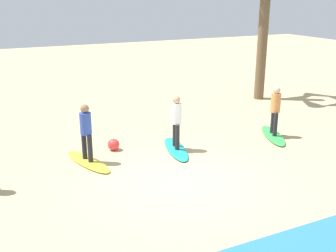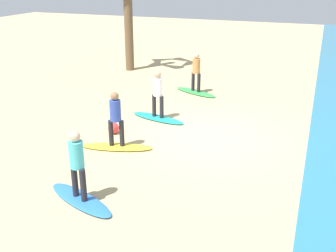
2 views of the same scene
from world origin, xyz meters
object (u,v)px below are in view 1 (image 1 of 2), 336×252
surfer_green (275,107)px  surfboard_yellow (88,161)px  surfboard_teal (176,149)px  surfboard_green (273,135)px  surfer_teal (176,118)px  surfer_yellow (86,128)px  beach_ball (114,145)px

surfer_green → surfboard_yellow: (6.23, -0.51, -0.99)m
surfboard_teal → surfboard_yellow: size_ratio=1.00×
surfboard_green → surfer_green: size_ratio=1.28×
surfer_teal → surfboard_yellow: surfer_teal is taller
surfer_green → surfer_yellow: (6.23, -0.51, 0.00)m
surfer_teal → surfboard_yellow: size_ratio=0.78×
surfboard_green → surfer_green: (0.00, -0.00, 0.99)m
surfer_green → surfer_yellow: same height
surfboard_green → surfboard_teal: same height
surfer_teal → surfboard_teal: bearing=0.0°
surfer_green → surfer_teal: same height
surfboard_teal → surfboard_yellow: same height
surfer_teal → surfer_yellow: same height
surfer_teal → surfer_yellow: size_ratio=1.00×
surfer_green → beach_ball: bearing=-12.3°
surfboard_teal → surfer_teal: 0.99m
surfer_teal → surfboard_yellow: bearing=-4.3°
surfboard_green → beach_ball: beach_ball is taller
surfer_yellow → surfboard_teal: bearing=175.7°
surfboard_green → beach_ball: 5.37m
surfboard_teal → surfboard_green: bearing=98.4°
surfboard_green → surfboard_teal: bearing=-71.0°
beach_ball → surfboard_teal: bearing=154.1°
surfboard_yellow → surfer_teal: bearing=70.6°
beach_ball → surfer_green: bearing=167.7°
surfer_green → surfer_yellow: bearing=-4.7°
surfer_green → surfboard_green: bearing=90.0°
surfer_teal → beach_ball: size_ratio=4.48×
surfboard_yellow → surfer_yellow: bearing=-0.0°
surfer_yellow → surfboard_yellow: bearing=0.0°
surfboard_green → surfer_teal: (3.52, -0.30, 0.99)m
surfer_teal → beach_ball: bearing=-25.9°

